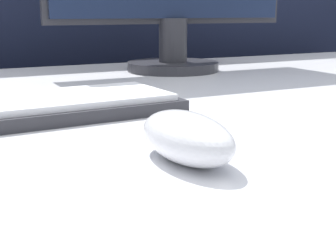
% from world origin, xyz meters
% --- Properties ---
extents(partition_panel, '(5.00, 0.03, 1.13)m').
position_xyz_m(partition_panel, '(0.00, 0.71, 0.56)').
color(partition_panel, black).
rests_on(partition_panel, ground_plane).
extents(computer_mouse_near, '(0.07, 0.12, 0.04)m').
position_xyz_m(computer_mouse_near, '(-0.05, -0.21, 0.73)').
color(computer_mouse_near, silver).
rests_on(computer_mouse_near, desk).
extents(keyboard, '(0.40, 0.16, 0.02)m').
position_xyz_m(keyboard, '(-0.15, 0.03, 0.72)').
color(keyboard, '#28282D').
rests_on(keyboard, desk).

